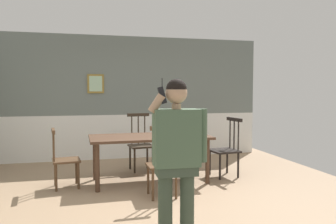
{
  "coord_description": "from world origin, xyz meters",
  "views": [
    {
      "loc": [
        -0.84,
        -4.52,
        1.5
      ],
      "look_at": [
        0.08,
        -0.76,
        1.25
      ],
      "focal_mm": 35.62,
      "sensor_mm": 36.0,
      "label": 1
    }
  ],
  "objects_px": {
    "chair_by_doorway": "(162,164)",
    "chair_near_window": "(141,144)",
    "chair_at_table_head": "(64,159)",
    "chair_opposite_corner": "(226,149)",
    "dining_table": "(150,141)",
    "person_figure": "(177,150)"
  },
  "relations": [
    {
      "from": "chair_near_window",
      "to": "person_figure",
      "type": "distance_m",
      "value": 3.16
    },
    {
      "from": "dining_table",
      "to": "person_figure",
      "type": "bearing_deg",
      "value": -94.09
    },
    {
      "from": "person_figure",
      "to": "chair_near_window",
      "type": "bearing_deg",
      "value": -90.49
    },
    {
      "from": "person_figure",
      "to": "dining_table",
      "type": "bearing_deg",
      "value": -92.0
    },
    {
      "from": "dining_table",
      "to": "chair_at_table_head",
      "type": "height_order",
      "value": "chair_at_table_head"
    },
    {
      "from": "chair_opposite_corner",
      "to": "chair_at_table_head",
      "type": "bearing_deg",
      "value": 83.87
    },
    {
      "from": "chair_by_doorway",
      "to": "person_figure",
      "type": "relative_size",
      "value": 0.64
    },
    {
      "from": "chair_near_window",
      "to": "chair_opposite_corner",
      "type": "bearing_deg",
      "value": 142.89
    },
    {
      "from": "chair_opposite_corner",
      "to": "dining_table",
      "type": "bearing_deg",
      "value": 83.88
    },
    {
      "from": "dining_table",
      "to": "chair_opposite_corner",
      "type": "relative_size",
      "value": 1.91
    },
    {
      "from": "chair_by_doorway",
      "to": "person_figure",
      "type": "distance_m",
      "value": 1.52
    },
    {
      "from": "chair_by_doorway",
      "to": "chair_near_window",
      "type": "bearing_deg",
      "value": 90.51
    },
    {
      "from": "chair_near_window",
      "to": "chair_at_table_head",
      "type": "xyz_separation_m",
      "value": [
        -1.34,
        -0.88,
        -0.05
      ]
    },
    {
      "from": "chair_by_doorway",
      "to": "chair_at_table_head",
      "type": "height_order",
      "value": "chair_by_doorway"
    },
    {
      "from": "chair_at_table_head",
      "to": "person_figure",
      "type": "xyz_separation_m",
      "value": [
        1.2,
        -2.25,
        0.48
      ]
    },
    {
      "from": "chair_near_window",
      "to": "chair_opposite_corner",
      "type": "xyz_separation_m",
      "value": [
        1.39,
        -0.81,
        -0.01
      ]
    },
    {
      "from": "chair_near_window",
      "to": "chair_by_doorway",
      "type": "relative_size",
      "value": 1.04
    },
    {
      "from": "chair_by_doorway",
      "to": "chair_at_table_head",
      "type": "distance_m",
      "value": 1.6
    },
    {
      "from": "chair_opposite_corner",
      "to": "person_figure",
      "type": "relative_size",
      "value": 0.64
    },
    {
      "from": "chair_at_table_head",
      "to": "chair_opposite_corner",
      "type": "bearing_deg",
      "value": 84.11
    },
    {
      "from": "chair_at_table_head",
      "to": "chair_near_window",
      "type": "bearing_deg",
      "value": 116.08
    },
    {
      "from": "chair_at_table_head",
      "to": "person_figure",
      "type": "height_order",
      "value": "person_figure"
    }
  ]
}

